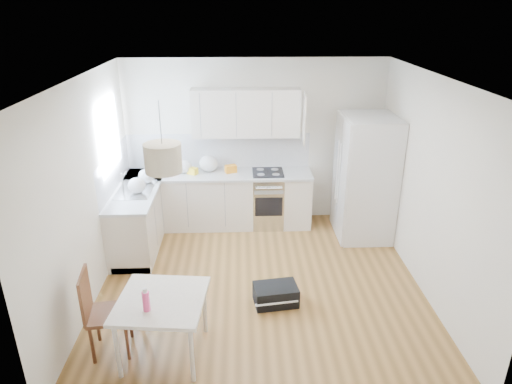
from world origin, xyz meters
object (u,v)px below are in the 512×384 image
at_px(dining_chair, 109,312).
at_px(gym_bag, 276,295).
at_px(refrigerator, 366,178).
at_px(dining_table, 162,305).

height_order(dining_chair, gym_bag, dining_chair).
relative_size(refrigerator, gym_bag, 3.64).
relative_size(refrigerator, dining_chair, 1.97).
distance_m(dining_table, gym_bag, 1.58).
bearing_deg(gym_bag, refrigerator, 41.78).
distance_m(refrigerator, dining_chair, 4.25).
relative_size(dining_chair, gym_bag, 1.85).
relative_size(dining_table, dining_chair, 0.98).
distance_m(refrigerator, dining_table, 3.86).
height_order(refrigerator, dining_table, refrigerator).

